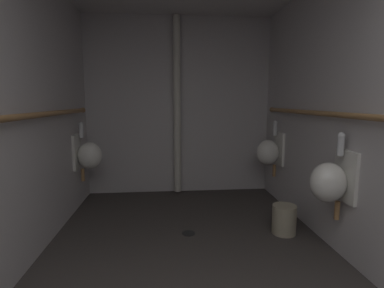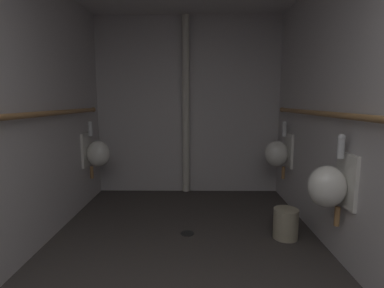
{
  "view_description": "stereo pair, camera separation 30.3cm",
  "coord_description": "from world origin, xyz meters",
  "px_view_note": "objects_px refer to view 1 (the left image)",
  "views": [
    {
      "loc": [
        -0.21,
        -0.2,
        1.35
      ],
      "look_at": [
        0.07,
        2.8,
        0.91
      ],
      "focal_mm": 27.54,
      "sensor_mm": 36.0,
      "label": 1
    },
    {
      "loc": [
        0.1,
        -0.2,
        1.35
      ],
      "look_at": [
        0.07,
        2.8,
        0.91
      ],
      "focal_mm": 27.54,
      "sensor_mm": 36.0,
      "label": 2
    }
  ],
  "objects_px": {
    "urinal_left_mid": "(88,155)",
    "urinal_right_mid": "(330,181)",
    "urinal_right_far": "(269,152)",
    "standpipe_back_wall": "(177,107)",
    "waste_bin": "(284,219)",
    "floor_drain": "(189,233)"
  },
  "relations": [
    {
      "from": "urinal_left_mid",
      "to": "urinal_right_mid",
      "type": "relative_size",
      "value": 1.0
    },
    {
      "from": "urinal_left_mid",
      "to": "urinal_right_mid",
      "type": "height_order",
      "value": "same"
    },
    {
      "from": "urinal_left_mid",
      "to": "urinal_right_far",
      "type": "xyz_separation_m",
      "value": [
        2.36,
        0.01,
        0.0
      ]
    },
    {
      "from": "standpipe_back_wall",
      "to": "waste_bin",
      "type": "distance_m",
      "value": 2.11
    },
    {
      "from": "urinal_left_mid",
      "to": "floor_drain",
      "type": "bearing_deg",
      "value": -36.9
    },
    {
      "from": "urinal_left_mid",
      "to": "standpipe_back_wall",
      "type": "height_order",
      "value": "standpipe_back_wall"
    },
    {
      "from": "urinal_left_mid",
      "to": "floor_drain",
      "type": "relative_size",
      "value": 5.39
    },
    {
      "from": "floor_drain",
      "to": "waste_bin",
      "type": "bearing_deg",
      "value": -4.79
    },
    {
      "from": "urinal_right_far",
      "to": "waste_bin",
      "type": "distance_m",
      "value": 1.14
    },
    {
      "from": "urinal_left_mid",
      "to": "standpipe_back_wall",
      "type": "xyz_separation_m",
      "value": [
        1.15,
        0.48,
        0.59
      ]
    },
    {
      "from": "urinal_right_mid",
      "to": "standpipe_back_wall",
      "type": "bearing_deg",
      "value": 121.9
    },
    {
      "from": "urinal_left_mid",
      "to": "floor_drain",
      "type": "xyz_separation_m",
      "value": [
        1.2,
        -0.9,
        -0.68
      ]
    },
    {
      "from": "urinal_right_far",
      "to": "waste_bin",
      "type": "height_order",
      "value": "urinal_right_far"
    },
    {
      "from": "urinal_left_mid",
      "to": "waste_bin",
      "type": "xyz_separation_m",
      "value": [
        2.18,
        -0.98,
        -0.53
      ]
    },
    {
      "from": "floor_drain",
      "to": "waste_bin",
      "type": "xyz_separation_m",
      "value": [
        0.98,
        -0.08,
        0.15
      ]
    },
    {
      "from": "standpipe_back_wall",
      "to": "floor_drain",
      "type": "height_order",
      "value": "standpipe_back_wall"
    },
    {
      "from": "floor_drain",
      "to": "waste_bin",
      "type": "height_order",
      "value": "waste_bin"
    },
    {
      "from": "urinal_right_mid",
      "to": "urinal_right_far",
      "type": "height_order",
      "value": "same"
    },
    {
      "from": "floor_drain",
      "to": "urinal_right_far",
      "type": "bearing_deg",
      "value": 38.09
    },
    {
      "from": "urinal_right_far",
      "to": "floor_drain",
      "type": "distance_m",
      "value": 1.62
    },
    {
      "from": "floor_drain",
      "to": "waste_bin",
      "type": "distance_m",
      "value": 0.99
    },
    {
      "from": "urinal_right_far",
      "to": "urinal_left_mid",
      "type": "bearing_deg",
      "value": -179.83
    }
  ]
}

